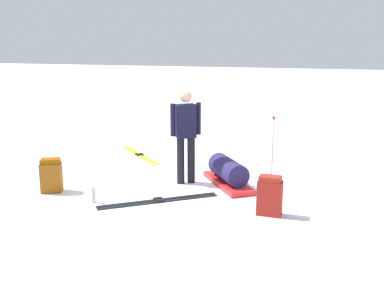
# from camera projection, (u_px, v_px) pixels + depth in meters

# --- Properties ---
(ground_plane) EXTENTS (80.00, 80.00, 0.00)m
(ground_plane) POSITION_uv_depth(u_px,v_px,m) (192.00, 181.00, 8.31)
(ground_plane) COLOR white
(skier_standing) EXTENTS (0.39, 0.47, 1.70)m
(skier_standing) POSITION_uv_depth(u_px,v_px,m) (186.00, 132.00, 7.97)
(skier_standing) COLOR black
(skier_standing) RESTS_ON ground_plane
(ski_pair_near) EXTENTS (1.38, 1.65, 0.05)m
(ski_pair_near) POSITION_uv_depth(u_px,v_px,m) (159.00, 201.00, 7.21)
(ski_pair_near) COLOR black
(ski_pair_near) RESTS_ON ground_plane
(ski_pair_far) EXTENTS (1.37, 1.52, 0.05)m
(ski_pair_far) POSITION_uv_depth(u_px,v_px,m) (139.00, 155.00, 10.15)
(ski_pair_far) COLOR #AEA725
(ski_pair_far) RESTS_ON ground_plane
(backpack_large_dark) EXTENTS (0.22, 0.36, 0.60)m
(backpack_large_dark) POSITION_uv_depth(u_px,v_px,m) (270.00, 196.00, 6.59)
(backpack_large_dark) COLOR maroon
(backpack_large_dark) RESTS_ON ground_plane
(backpack_bright) EXTENTS (0.37, 0.42, 0.59)m
(backpack_bright) POSITION_uv_depth(u_px,v_px,m) (51.00, 176.00, 7.62)
(backpack_bright) COLOR #874C10
(backpack_bright) RESTS_ON ground_plane
(ski_poles_planted_near) EXTENTS (0.16, 0.10, 1.23)m
(ski_poles_planted_near) POSITION_uv_depth(u_px,v_px,m) (273.00, 146.00, 8.04)
(ski_poles_planted_near) COLOR #AFB2C4
(ski_poles_planted_near) RESTS_ON ground_plane
(gear_sled) EXTENTS (1.37, 1.20, 0.49)m
(gear_sled) POSITION_uv_depth(u_px,v_px,m) (228.00, 173.00, 8.00)
(gear_sled) COLOR red
(gear_sled) RESTS_ON ground_plane
(thermos_bottle) EXTENTS (0.07, 0.07, 0.26)m
(thermos_bottle) POSITION_uv_depth(u_px,v_px,m) (93.00, 195.00, 7.13)
(thermos_bottle) COLOR #B3BFBC
(thermos_bottle) RESTS_ON ground_plane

